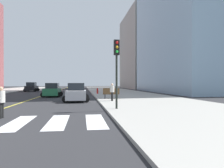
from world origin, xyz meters
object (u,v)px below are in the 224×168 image
Objects in this scene: park_bench at (111,93)px; pedestrian_waiting_east at (112,91)px; fire_hydrant at (97,91)px; pedestrian_crossing at (1,101)px; traffic_light_near_corner at (117,60)px; car_black_second at (32,87)px; car_green_third at (52,90)px; car_silver_nearest at (76,93)px.

pedestrian_waiting_east is (-0.34, -3.17, 0.38)m from park_bench.
pedestrian_crossing is at bearing -107.24° from fire_hydrant.
fire_hydrant is at bearing -90.29° from traffic_light_near_corner.
car_black_second is at bearing -142.51° from pedestrian_waiting_east.
car_green_third is (6.73, -17.93, -0.06)m from car_black_second.
traffic_light_near_corner reaches higher than pedestrian_crossing.
car_green_third is at bearing -67.70° from traffic_light_near_corner.
car_green_third reaches higher than fire_hydrant.
car_silver_nearest is at bearing 114.35° from car_green_third.
traffic_light_near_corner is at bearing 112.58° from car_green_third.
pedestrian_crossing reaches higher than fire_hydrant.
pedestrian_crossing is 22.28m from fire_hydrant.
traffic_light_near_corner is at bearing 5.77° from pedestrian_waiting_east.
car_black_second is at bearing -67.84° from car_silver_nearest.
car_black_second reaches higher than park_bench.
car_black_second is (-10.11, 25.50, 0.05)m from car_silver_nearest.
pedestrian_crossing is (-6.50, -1.97, -2.44)m from traffic_light_near_corner.
pedestrian_crossing reaches higher than park_bench.
car_silver_nearest is at bearing -104.08° from fire_hydrant.
park_bench is at bearing -95.54° from traffic_light_near_corner.
park_bench is 10.14m from fire_hydrant.
car_black_second is at bearing 34.01° from park_bench.
fire_hydrant is at bearing 174.13° from pedestrian_crossing.
car_black_second is 18.98m from fire_hydrant.
car_green_third reaches higher than pedestrian_crossing.
car_silver_nearest is 4.06m from park_bench.
fire_hydrant is at bearing 8.43° from park_bench.
car_black_second is 2.63× the size of pedestrian_waiting_east.
car_silver_nearest reaches higher than car_green_third.
park_bench is 1.10× the size of pedestrian_crossing.
traffic_light_near_corner is 9.61m from park_bench.
traffic_light_near_corner reaches higher than pedestrian_waiting_east.
car_green_third reaches higher than pedestrian_waiting_east.
traffic_light_near_corner reaches higher than car_silver_nearest.
car_green_third is at bearing 53.94° from park_bench.
car_black_second reaches higher than car_green_third.
pedestrian_waiting_east is 1.87× the size of fire_hydrant.
pedestrian_waiting_east reaches higher than pedestrian_crossing.
car_silver_nearest is 0.91× the size of traffic_light_near_corner.
car_silver_nearest is at bearing -68.68° from car_black_second.
car_silver_nearest is 12.08m from fire_hydrant.
fire_hydrant is (-0.79, 10.11, -0.11)m from park_bench.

